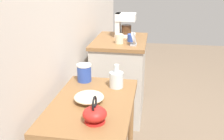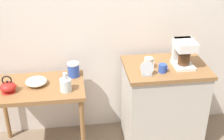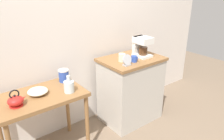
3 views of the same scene
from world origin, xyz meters
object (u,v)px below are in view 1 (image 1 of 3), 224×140
object	(u,v)px
canister_enamel	(84,73)
bowl_stoneware	(89,97)
glass_carafe_vase	(116,79)
coffee_maker	(124,24)
mug_blue	(131,38)
teakettle	(95,114)
table_clock	(134,39)
mug_small_cream	(119,39)

from	to	relation	value
canister_enamel	bowl_stoneware	bearing A→B (deg)	-160.18
glass_carafe_vase	coffee_maker	distance (m)	1.12
bowl_stoneware	canister_enamel	bearing A→B (deg)	19.82
glass_carafe_vase	mug_blue	size ratio (longest dim) A/B	2.26
teakettle	table_clock	world-z (taller)	table_clock
canister_enamel	mug_small_cream	bearing A→B (deg)	-14.67
bowl_stoneware	mug_blue	distance (m)	1.18
glass_carafe_vase	table_clock	distance (m)	0.74
teakettle	coffee_maker	size ratio (longest dim) A/B	0.67
canister_enamel	mug_blue	bearing A→B (deg)	-19.93
canister_enamel	mug_small_cream	size ratio (longest dim) A/B	1.46
teakettle	coffee_maker	bearing A→B (deg)	1.21
mug_small_cream	table_clock	world-z (taller)	table_clock
coffee_maker	glass_carafe_vase	bearing A→B (deg)	-175.70
glass_carafe_vase	bowl_stoneware	bearing A→B (deg)	152.38
glass_carafe_vase	mug_blue	world-z (taller)	mug_blue
teakettle	mug_blue	distance (m)	1.40
teakettle	table_clock	size ratio (longest dim) A/B	1.29
mug_small_cream	table_clock	distance (m)	0.16
coffee_maker	mug_small_cream	bearing A→B (deg)	179.40
bowl_stoneware	mug_blue	bearing A→B (deg)	-8.16
teakettle	mug_blue	world-z (taller)	mug_blue
table_clock	bowl_stoneware	bearing A→B (deg)	168.21
bowl_stoneware	coffee_maker	distance (m)	1.40
mug_blue	table_clock	xyz separation A→B (m)	(-0.16, -0.04, 0.02)
canister_enamel	mug_small_cream	xyz separation A→B (m)	(0.70, -0.18, 0.12)
mug_blue	mug_small_cream	xyz separation A→B (m)	(-0.10, 0.11, 0.01)
bowl_stoneware	canister_enamel	world-z (taller)	canister_enamel
coffee_maker	mug_small_cream	xyz separation A→B (m)	(-0.32, 0.00, -0.09)
teakettle	canister_enamel	world-z (taller)	teakettle
bowl_stoneware	coffee_maker	size ratio (longest dim) A/B	0.77
glass_carafe_vase	teakettle	bearing A→B (deg)	174.55
glass_carafe_vase	canister_enamel	size ratio (longest dim) A/B	1.28
glass_carafe_vase	mug_blue	xyz separation A→B (m)	(0.88, -0.02, 0.12)
teakettle	coffee_maker	world-z (taller)	coffee_maker
glass_carafe_vase	coffee_maker	xyz separation A→B (m)	(1.10, 0.08, 0.22)
coffee_maker	canister_enamel	bearing A→B (deg)	169.66
glass_carafe_vase	canister_enamel	world-z (taller)	glass_carafe_vase
canister_enamel	table_clock	distance (m)	0.74
bowl_stoneware	teakettle	xyz separation A→B (m)	(-0.24, -0.09, 0.02)
mug_blue	bowl_stoneware	bearing A→B (deg)	171.84
teakettle	canister_enamel	xyz separation A→B (m)	(0.59, 0.22, 0.02)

